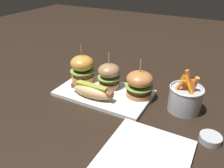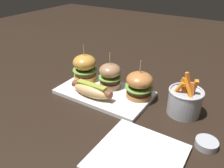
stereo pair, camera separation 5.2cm
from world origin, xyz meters
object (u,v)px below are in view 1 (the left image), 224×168
Objects in this scene: slider_center at (109,76)px; slider_right at (139,84)px; hot_dog at (92,91)px; slider_left at (82,68)px; platter_main at (104,93)px; fries_bucket at (185,98)px; sauce_ramekin at (210,138)px; side_plate at (146,155)px.

slider_center is 1.01× the size of slider_right.
hot_dog is 0.14m from slider_left.
platter_main is 2.30× the size of slider_left.
slider_right is 0.98× the size of fries_bucket.
sauce_ramekin is at bearing -16.99° from slider_center.
hot_dog is 1.16× the size of fries_bucket.
fries_bucket reaches higher than hot_dog.
platter_main is at bearing 168.66° from sauce_ramekin.
slider_right is (0.24, -0.00, -0.01)m from slider_left.
platter_main is 0.06m from hot_dog.
fries_bucket is at bearing 0.32° from slider_left.
slider_center is at bearing 163.01° from sauce_ramekin.
platter_main is 0.33m from side_plate.
slider_left is 0.69× the size of side_plate.
hot_dog is 0.10m from slider_center.
slider_left is 0.40m from fries_bucket.
side_plate is at bearing -34.74° from slider_left.
hot_dog is at bearing 148.41° from side_plate.
slider_right is (0.12, -0.00, -0.00)m from slider_center.
slider_center is 0.28m from fries_bucket.
slider_right is at bearing 31.77° from hot_dog.
fries_bucket reaches higher than platter_main.
side_plate is at bearing -46.00° from slider_center.
hot_dog is 1.19× the size of slider_right.
slider_center is 0.65× the size of side_plate.
slider_center is at bearing 78.50° from hot_dog.
hot_dog reaches higher than sauce_ramekin.
slider_right reaches higher than hot_dog.
sauce_ramekin is at bearing -11.34° from platter_main.
slider_left reaches higher than sauce_ramekin.
platter_main is 2.46× the size of slider_center.
hot_dog reaches higher than side_plate.
hot_dog is 1.10× the size of slider_left.
platter_main is 0.14m from slider_right.
fries_bucket reaches higher than side_plate.
hot_dog is 0.32m from fries_bucket.
slider_left is at bearing 138.13° from hot_dog.
sauce_ramekin is 0.19m from side_plate.
fries_bucket is at bearing 81.82° from side_plate.
slider_left is at bearing -179.92° from slider_center.
hot_dog is at bearing -101.50° from slider_center.
slider_left is 0.45m from side_plate.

